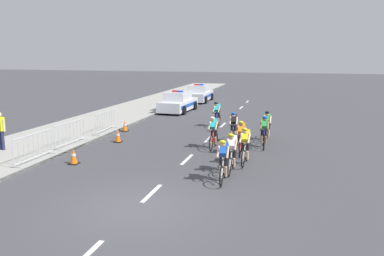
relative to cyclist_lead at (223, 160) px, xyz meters
The scene contains 22 objects.
ground_plane 3.51m from the cyclist_lead, 124.77° to the right, with size 160.00×160.00×0.00m, color #424247.
sidewalk_slab 14.80m from the cyclist_lead, 130.77° to the left, with size 4.75×60.00×0.12m, color #A3A099.
kerb_edge 13.41m from the cyclist_lead, 123.32° to the left, with size 0.16×60.00×0.13m, color #9E9E99.
lane_markings_centre 8.65m from the cyclist_lead, 103.09° to the left, with size 0.14×29.60×0.01m.
cyclist_lead is the anchor object (origin of this frame).
cyclist_second 1.12m from the cyclist_lead, 84.76° to the left, with size 0.42×1.72×1.56m.
cyclist_third 2.33m from the cyclist_lead, 79.20° to the left, with size 0.42×1.72×1.56m.
cyclist_fourth 3.73m from the cyclist_lead, 88.79° to the left, with size 0.43×1.72×1.56m.
cyclist_fifth 4.68m from the cyclist_lead, 106.06° to the left, with size 0.42×1.72×1.56m.
cyclist_sixth 5.34m from the cyclist_lead, 80.17° to the left, with size 0.45×1.72×1.56m.
cyclist_seventh 6.06m from the cyclist_lead, 95.89° to the left, with size 0.45×1.72×1.56m.
cyclist_eighth 6.88m from the cyclist_lead, 82.18° to the left, with size 0.42×1.72×1.56m.
cyclist_ninth 9.95m from the cyclist_lead, 102.74° to the left, with size 0.42×1.72×1.56m.
police_car_nearest 16.20m from the cyclist_lead, 112.60° to the left, with size 2.13×4.47×1.59m.
police_car_second 22.26m from the cyclist_lead, 106.24° to the left, with size 2.06×4.43×1.59m.
crowd_barrier_front 7.65m from the cyclist_lead, behind, with size 0.52×2.32×1.07m.
crowd_barrier_middle 8.30m from the cyclist_lead, 158.82° to the left, with size 0.56×2.32×1.07m.
crowd_barrier_rear 9.86m from the cyclist_lead, 140.95° to the left, with size 0.61×2.32×1.07m.
traffic_cone_near 9.89m from the cyclist_lead, 134.30° to the left, with size 0.36×0.36×0.64m.
traffic_cone_mid 6.12m from the cyclist_lead, behind, with size 0.36×0.36×0.64m.
traffic_cone_far 7.58m from the cyclist_lead, 143.43° to the left, with size 0.36×0.36×0.64m.
spectator_closest 10.21m from the cyclist_lead, behind, with size 0.53×0.27×1.68m.
Camera 1 is at (4.17, -9.38, 4.27)m, focal length 35.77 mm.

